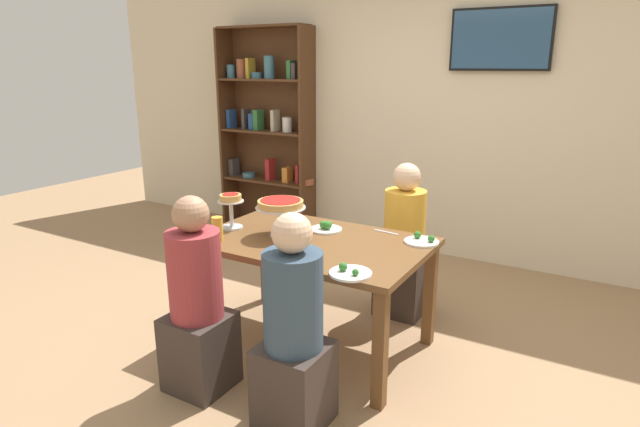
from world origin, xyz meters
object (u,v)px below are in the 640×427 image
dining_table (312,254)px  cutlery_fork_far (386,232)px  diner_near_right (294,339)px  personal_pizza_stand (231,204)px  salad_plate_near_diner (326,227)px  salad_plate_spare (422,241)px  water_glass_clear_near (312,256)px  salad_plate_far_diner (350,272)px  diner_far_right (403,251)px  deep_dish_pizza_stand (281,206)px  beer_glass_amber_tall (217,229)px  television (500,39)px  cutlery_fork_near (287,216)px  diner_near_left (197,309)px  cutlery_knife_near (276,254)px  bookshelf (267,129)px

dining_table → cutlery_fork_far: bearing=47.3°
diner_near_right → personal_pizza_stand: bearing=54.1°
salad_plate_near_diner → salad_plate_spare: size_ratio=0.99×
personal_pizza_stand → water_glass_clear_near: bearing=-20.1°
salad_plate_far_diner → water_glass_clear_near: (-0.25, 0.03, 0.04)m
diner_near_right → salad_plate_spare: (0.29, 1.04, 0.26)m
diner_far_right → water_glass_clear_near: bearing=-6.1°
diner_far_right → personal_pizza_stand: bearing=-49.2°
personal_pizza_stand → deep_dish_pizza_stand: bearing=4.3°
diner_near_right → salad_plate_near_diner: bearing=20.4°
beer_glass_amber_tall → water_glass_clear_near: 0.73m
diner_near_right → cutlery_fork_far: (0.01, 1.12, 0.25)m
dining_table → salad_plate_near_diner: size_ratio=6.74×
deep_dish_pizza_stand → beer_glass_amber_tall: bearing=-135.2°
television → cutlery_fork_near: size_ratio=4.70×
diner_near_left → diner_near_right: bearing=-90.2°
water_glass_clear_near → cutlery_fork_far: water_glass_clear_near is taller
diner_far_right → cutlery_knife_near: bearing=-19.0°
dining_table → bookshelf: bookshelf is taller
bookshelf → beer_glass_amber_tall: bearing=-61.2°
diner_near_left → salad_plate_near_diner: diner_near_left is taller
deep_dish_pizza_stand → salad_plate_near_diner: deep_dish_pizza_stand is taller
dining_table → salad_plate_near_diner: bearing=94.7°
salad_plate_near_diner → salad_plate_far_diner: size_ratio=0.93×
bookshelf → personal_pizza_stand: bookshelf is taller
personal_pizza_stand → salad_plate_far_diner: personal_pizza_stand is taller
bookshelf → cutlery_fork_far: (2.14, -1.64, -0.39)m
diner_near_right → salad_plate_near_diner: (-0.36, 0.96, 0.27)m
bookshelf → beer_glass_amber_tall: 2.69m
diner_far_right → salad_plate_spare: bearing=32.9°
diner_near_right → water_glass_clear_near: diner_near_right is taller
diner_near_right → deep_dish_pizza_stand: bearing=38.0°
television → water_glass_clear_near: 2.79m
bookshelf → dining_table: bearing=-48.4°
diner_near_left → deep_dish_pizza_stand: diner_near_left is taller
diner_near_left → salad_plate_far_diner: diner_near_left is taller
television → beer_glass_amber_tall: size_ratio=5.38×
diner_far_right → salad_plate_near_diner: size_ratio=5.34×
beer_glass_amber_tall → water_glass_clear_near: bearing=-3.4°
diner_near_right → cutlery_fork_near: bearing=34.8°
diner_far_right → water_glass_clear_near: size_ratio=12.09×
beer_glass_amber_tall → cutlery_knife_near: (0.47, -0.02, -0.08)m
salad_plate_near_diner → beer_glass_amber_tall: bearing=-132.5°
television → cutlery_knife_near: 2.84m
bookshelf → salad_plate_near_diner: bookshelf is taller
salad_plate_spare → beer_glass_amber_tall: size_ratio=1.38×
diner_near_right → deep_dish_pizza_stand: (-0.56, 0.71, 0.45)m
personal_pizza_stand → salad_plate_near_diner: (0.59, 0.27, -0.14)m
diner_near_right → dining_table: bearing=24.5°
bookshelf → water_glass_clear_near: bookshelf is taller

